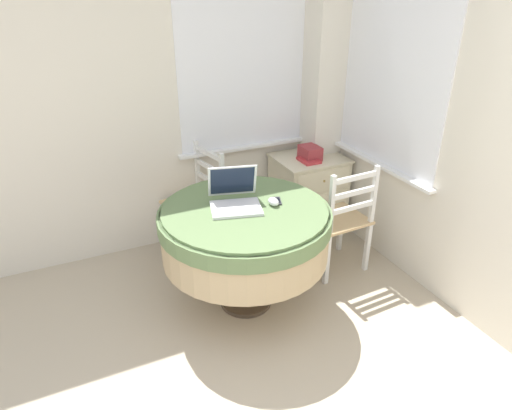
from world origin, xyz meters
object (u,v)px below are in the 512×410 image
corner_cabinet (308,193)px  book_on_cabinet (309,160)px  computer_mouse (273,202)px  dining_chair_near_right_window (340,220)px  round_dining_table (245,230)px  laptop (235,198)px  cell_phone (276,201)px  dining_chair_near_back_window (197,202)px  storage_box (310,153)px

corner_cabinet → book_on_cabinet: size_ratio=3.67×
computer_mouse → dining_chair_near_right_window: 0.74m
computer_mouse → corner_cabinet: size_ratio=0.14×
round_dining_table → laptop: bearing=124.1°
laptop → cell_phone: laptop is taller
laptop → cell_phone: 0.28m
dining_chair_near_back_window → dining_chair_near_right_window: size_ratio=1.00×
dining_chair_near_back_window → storage_box: size_ratio=4.77×
cell_phone → dining_chair_near_right_window: dining_chair_near_right_window is taller
round_dining_table → dining_chair_near_right_window: dining_chair_near_right_window is taller
cell_phone → round_dining_table: bearing=180.0°
round_dining_table → storage_box: (0.94, 0.75, 0.14)m
corner_cabinet → dining_chair_near_back_window: bearing=177.3°
book_on_cabinet → laptop: bearing=-145.9°
dining_chair_near_right_window → storage_box: 0.74m
book_on_cabinet → dining_chair_near_back_window: bearing=172.2°
laptop → book_on_cabinet: laptop is taller
book_on_cabinet → computer_mouse: bearing=-134.0°
round_dining_table → book_on_cabinet: size_ratio=6.09×
dining_chair_near_back_window → computer_mouse: bearing=-74.0°
computer_mouse → storage_box: computer_mouse is taller
round_dining_table → computer_mouse: size_ratio=11.80×
computer_mouse → dining_chair_near_right_window: dining_chair_near_right_window is taller
round_dining_table → storage_box: bearing=38.6°
corner_cabinet → cell_phone: bearing=-133.0°
computer_mouse → laptop: bearing=156.9°
computer_mouse → corner_cabinet: computer_mouse is taller
computer_mouse → dining_chair_near_right_window: size_ratio=0.11×
computer_mouse → book_on_cabinet: (0.72, 0.74, -0.09)m
laptop → cell_phone: (0.27, -0.06, -0.05)m
round_dining_table → dining_chair_near_back_window: bearing=94.2°
laptop → dining_chair_near_back_window: 0.86m
round_dining_table → storage_box: size_ratio=6.07×
dining_chair_near_back_window → dining_chair_near_right_window: (0.89, -0.75, 0.00)m
laptop → dining_chair_near_right_window: 0.94m
laptop → dining_chair_near_back_window: size_ratio=0.44×
computer_mouse → book_on_cabinet: size_ratio=0.52×
computer_mouse → dining_chair_near_back_window: bearing=106.0°
computer_mouse → book_on_cabinet: bearing=46.0°
laptop → storage_box: 1.20m
cell_phone → storage_box: bearing=46.6°
dining_chair_near_right_window → book_on_cabinet: size_ratio=4.79×
dining_chair_near_back_window → dining_chair_near_right_window: same height
laptop → computer_mouse: bearing=-23.1°
computer_mouse → dining_chair_near_back_window: (-0.25, 0.87, -0.35)m
round_dining_table → computer_mouse: 0.26m
laptop → computer_mouse: 0.25m
corner_cabinet → laptop: bearing=-144.2°
dining_chair_near_right_window → corner_cabinet: (0.14, 0.70, -0.09)m
book_on_cabinet → round_dining_table: bearing=-142.1°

